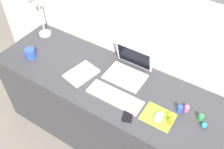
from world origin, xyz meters
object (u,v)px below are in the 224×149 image
Objects in this scene: laptop at (129,68)px; toy_figurine_orange at (170,121)px; cell_phone at (128,114)px; toy_figurine_blue at (180,108)px; keyboard at (115,97)px; coffee_mug at (30,53)px; toy_figurine_green at (201,117)px; toy_figurine_pink at (187,108)px; desk_lamp at (39,18)px; toy_figurine_yellow at (170,115)px; toy_figurine_cyan at (204,125)px; mouse at (158,117)px; notebook_pad at (81,74)px.

laptop reaches higher than toy_figurine_orange.
toy_figurine_blue is at bearing 17.98° from cell_phone.
coffee_mug reaches higher than keyboard.
laptop is at bearing 168.01° from toy_figurine_green.
toy_figurine_pink reaches higher than toy_figurine_green.
toy_figurine_pink is 0.05m from toy_figurine_blue.
toy_figurine_orange is at bearing 0.20° from coffee_mug.
laptop is at bearing 100.85° from cell_phone.
coffee_mug is (-0.78, -0.27, -0.01)m from laptop.
desk_lamp is 10.17× the size of toy_figurine_yellow.
toy_figurine_green reaches higher than toy_figurine_cyan.
cell_phone is at bearing -152.91° from toy_figurine_green.
mouse is at bearing -174.88° from toy_figurine_orange.
desk_lamp is 0.65m from notebook_pad.
mouse is at bearing -0.13° from coffee_mug.
mouse reaches higher than notebook_pad.
mouse is 1.63× the size of toy_figurine_pink.
cell_phone is 0.28m from toy_figurine_yellow.
coffee_mug is at bearing -177.37° from toy_figurine_yellow.
desk_lamp is 1.42m from toy_figurine_pink.
desk_lamp reaches higher than notebook_pad.
mouse is 1.16m from coffee_mug.
mouse is (0.34, -0.00, 0.01)m from keyboard.
mouse is 0.24× the size of desk_lamp.
notebook_pad is 4.16× the size of toy_figurine_green.
toy_figurine_blue is (1.25, 0.13, -0.00)m from coffee_mug.
toy_figurine_green is 0.14m from toy_figurine_blue.
desk_lamp reaches higher than keyboard.
coffee_mug is 1.30m from toy_figurine_pink.
toy_figurine_blue is (0.09, 0.13, 0.01)m from mouse.
cell_phone is 0.53× the size of notebook_pad.
laptop is 0.37m from notebook_pad.
cell_phone is 3.30× the size of toy_figurine_cyan.
notebook_pad is at bearing -18.90° from desk_lamp.
toy_figurine_cyan is (0.95, 0.04, 0.01)m from notebook_pad.
desk_lamp is 7.05× the size of toy_figurine_green.
cell_phone is 0.28m from toy_figurine_orange.
toy_figurine_blue is (-0.04, -0.03, 0.00)m from toy_figurine_pink.
laptop is at bearing 149.65° from toy_figurine_orange.
toy_figurine_green is at bearing 25.64° from toy_figurine_yellow.
laptop is 0.73× the size of keyboard.
cell_phone is 3.20× the size of toy_figurine_yellow.
keyboard is at bearing -170.67° from toy_figurine_cyan.
notebook_pad is 0.74m from toy_figurine_yellow.
toy_figurine_yellow is (0.24, 0.13, 0.02)m from cell_phone.
cell_phone is 0.39m from toy_figurine_pink.
mouse is at bearing -124.96° from toy_figurine_blue.
cell_phone is at bearing -143.81° from toy_figurine_blue.
toy_figurine_blue is (-0.18, 0.03, 0.02)m from toy_figurine_cyan.
desk_lamp is 0.32m from coffee_mug.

